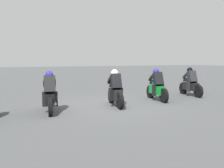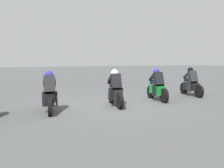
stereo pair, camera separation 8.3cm
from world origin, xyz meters
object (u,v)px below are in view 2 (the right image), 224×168
rider_lane_b (157,87)px  rider_lane_d (50,95)px  rider_lane_c (115,91)px  rider_lane_a (191,84)px

rider_lane_b → rider_lane_d: (-0.58, 5.06, 0.00)m
rider_lane_c → rider_lane_a: bearing=-68.8°
rider_lane_b → rider_lane_c: 2.43m
rider_lane_a → rider_lane_d: bearing=107.1°
rider_lane_a → rider_lane_c: bearing=110.4°
rider_lane_a → rider_lane_b: (-0.52, 2.50, 0.00)m
rider_lane_c → rider_lane_d: same height
rider_lane_a → rider_lane_b: size_ratio=1.00×
rider_lane_b → rider_lane_c: size_ratio=1.00×
rider_lane_c → rider_lane_d: size_ratio=1.00×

